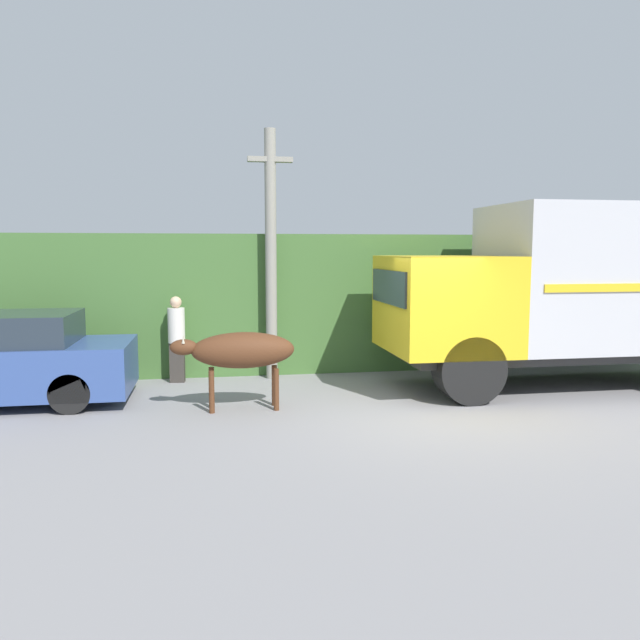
# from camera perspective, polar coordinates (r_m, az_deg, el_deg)

# --- Properties ---
(ground_plane) EXTENTS (60.00, 60.00, 0.00)m
(ground_plane) POSITION_cam_1_polar(r_m,az_deg,el_deg) (10.27, 8.61, -8.49)
(ground_plane) COLOR gray
(hillside_embankment) EXTENTS (32.00, 6.79, 2.96)m
(hillside_embankment) POSITION_cam_1_polar(r_m,az_deg,el_deg) (16.66, 1.22, 2.46)
(hillside_embankment) COLOR #426B33
(hillside_embankment) RESTS_ON ground_plane
(cargo_truck) EXTENTS (7.04, 2.49, 3.47)m
(cargo_truck) POSITION_cam_1_polar(r_m,az_deg,el_deg) (12.93, 22.63, 2.70)
(cargo_truck) COLOR #2D2D2D
(cargo_truck) RESTS_ON ground_plane
(brown_cow) EXTENTS (2.02, 0.60, 1.29)m
(brown_cow) POSITION_cam_1_polar(r_m,az_deg,el_deg) (10.33, -7.28, -2.86)
(brown_cow) COLOR #512D19
(brown_cow) RESTS_ON ground_plane
(pedestrian_on_hill) EXTENTS (0.37, 0.37, 1.72)m
(pedestrian_on_hill) POSITION_cam_1_polar(r_m,az_deg,el_deg) (12.70, -12.98, -1.35)
(pedestrian_on_hill) COLOR #38332D
(pedestrian_on_hill) RESTS_ON ground_plane
(utility_pole) EXTENTS (0.90, 0.23, 5.02)m
(utility_pole) POSITION_cam_1_polar(r_m,az_deg,el_deg) (12.69, -4.51, 6.37)
(utility_pole) COLOR gray
(utility_pole) RESTS_ON ground_plane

